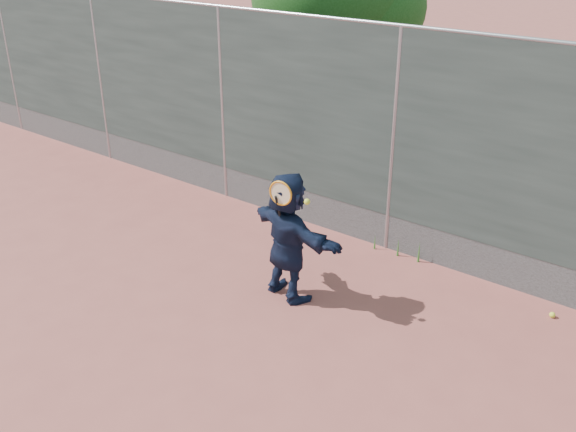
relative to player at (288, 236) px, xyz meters
The scene contains 6 objects.
ground 1.90m from the player, 78.91° to the right, with size 80.00×80.00×0.00m, color #9E4C42.
player is the anchor object (origin of this frame).
ball_ground 3.17m from the player, 28.26° to the left, with size 0.07×0.07×0.07m, color yellow.
fence 2.00m from the player, 79.61° to the left, with size 20.00×0.06×3.03m.
swing_action 0.64m from the player, 67.94° to the right, with size 0.48×0.17×0.51m.
weed_clump 1.92m from the player, 69.69° to the left, with size 0.68×0.07×0.30m.
Camera 1 is at (3.74, -3.60, 4.19)m, focal length 40.00 mm.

